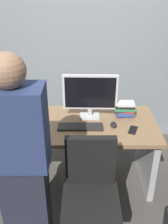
{
  "coord_description": "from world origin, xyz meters",
  "views": [
    {
      "loc": [
        0.0,
        -2.17,
        2.01
      ],
      "look_at": [
        0.0,
        -0.05,
        0.87
      ],
      "focal_mm": 40.91,
      "sensor_mm": 36.0,
      "label": 1
    }
  ],
  "objects_px": {
    "person_at_desk": "(21,165)",
    "monitor": "(90,94)",
    "cup_near_keyboard": "(30,129)",
    "desk": "(84,141)",
    "book_stack": "(125,109)",
    "mouse": "(113,125)",
    "cell_phone": "(133,130)",
    "cup_by_monitor": "(38,110)",
    "office_chair": "(90,200)",
    "keyboard": "(80,127)"
  },
  "relations": [
    {
      "from": "person_at_desk",
      "to": "monitor",
      "type": "height_order",
      "value": "person_at_desk"
    },
    {
      "from": "person_at_desk",
      "to": "monitor",
      "type": "bearing_deg",
      "value": 61.05
    },
    {
      "from": "cup_near_keyboard",
      "to": "person_at_desk",
      "type": "bearing_deg",
      "value": -84.64
    },
    {
      "from": "desk",
      "to": "book_stack",
      "type": "height_order",
      "value": "book_stack"
    },
    {
      "from": "person_at_desk",
      "to": "mouse",
      "type": "relative_size",
      "value": 16.39
    },
    {
      "from": "desk",
      "to": "cup_near_keyboard",
      "type": "distance_m",
      "value": 0.6
    },
    {
      "from": "person_at_desk",
      "to": "cell_phone",
      "type": "relative_size",
      "value": 11.38
    },
    {
      "from": "cup_near_keyboard",
      "to": "cup_by_monitor",
      "type": "relative_size",
      "value": 1.13
    },
    {
      "from": "person_at_desk",
      "to": "cup_by_monitor",
      "type": "distance_m",
      "value": 0.97
    },
    {
      "from": "mouse",
      "to": "cup_near_keyboard",
      "type": "height_order",
      "value": "cup_near_keyboard"
    },
    {
      "from": "person_at_desk",
      "to": "monitor",
      "type": "xyz_separation_m",
      "value": [
        0.5,
        0.9,
        0.14
      ]
    },
    {
      "from": "mouse",
      "to": "cup_by_monitor",
      "type": "relative_size",
      "value": 1.12
    },
    {
      "from": "desk",
      "to": "mouse",
      "type": "relative_size",
      "value": 14.4
    },
    {
      "from": "office_chair",
      "to": "cup_near_keyboard",
      "type": "height_order",
      "value": "office_chair"
    },
    {
      "from": "person_at_desk",
      "to": "cell_phone",
      "type": "height_order",
      "value": "person_at_desk"
    },
    {
      "from": "mouse",
      "to": "cup_by_monitor",
      "type": "xyz_separation_m",
      "value": [
        -0.77,
        0.25,
        0.03
      ]
    },
    {
      "from": "office_chair",
      "to": "cup_near_keyboard",
      "type": "bearing_deg",
      "value": 136.38
    },
    {
      "from": "monitor",
      "to": "book_stack",
      "type": "height_order",
      "value": "monitor"
    },
    {
      "from": "office_chair",
      "to": "mouse",
      "type": "distance_m",
      "value": 0.76
    },
    {
      "from": "desk",
      "to": "monitor",
      "type": "xyz_separation_m",
      "value": [
        0.06,
        0.12,
        0.48
      ]
    },
    {
      "from": "keyboard",
      "to": "desk",
      "type": "bearing_deg",
      "value": 69.25
    },
    {
      "from": "person_at_desk",
      "to": "cup_near_keyboard",
      "type": "xyz_separation_m",
      "value": [
        -0.05,
        0.58,
        -0.07
      ]
    },
    {
      "from": "cup_near_keyboard",
      "to": "cell_phone",
      "type": "bearing_deg",
      "value": 3.47
    },
    {
      "from": "book_stack",
      "to": "person_at_desk",
      "type": "bearing_deg",
      "value": -132.83
    },
    {
      "from": "desk",
      "to": "monitor",
      "type": "relative_size",
      "value": 2.66
    },
    {
      "from": "office_chair",
      "to": "cup_by_monitor",
      "type": "bearing_deg",
      "value": 120.81
    },
    {
      "from": "monitor",
      "to": "cup_near_keyboard",
      "type": "height_order",
      "value": "monitor"
    },
    {
      "from": "person_at_desk",
      "to": "mouse",
      "type": "distance_m",
      "value": 1.02
    },
    {
      "from": "monitor",
      "to": "keyboard",
      "type": "bearing_deg",
      "value": -113.81
    },
    {
      "from": "keyboard",
      "to": "mouse",
      "type": "relative_size",
      "value": 4.3
    },
    {
      "from": "keyboard",
      "to": "mouse",
      "type": "height_order",
      "value": "mouse"
    },
    {
      "from": "monitor",
      "to": "book_stack",
      "type": "xyz_separation_m",
      "value": [
        0.36,
        0.02,
        -0.18
      ]
    },
    {
      "from": "cell_phone",
      "to": "cup_near_keyboard",
      "type": "bearing_deg",
      "value": -155.71
    },
    {
      "from": "cell_phone",
      "to": "book_stack",
      "type": "bearing_deg",
      "value": 119.76
    },
    {
      "from": "keyboard",
      "to": "cup_near_keyboard",
      "type": "xyz_separation_m",
      "value": [
        -0.46,
        -0.1,
        0.04
      ]
    },
    {
      "from": "monitor",
      "to": "mouse",
      "type": "relative_size",
      "value": 5.41
    },
    {
      "from": "mouse",
      "to": "book_stack",
      "type": "relative_size",
      "value": 0.48
    },
    {
      "from": "desk",
      "to": "office_chair",
      "type": "relative_size",
      "value": 1.53
    },
    {
      "from": "book_stack",
      "to": "office_chair",
      "type": "bearing_deg",
      "value": -113.01
    },
    {
      "from": "desk",
      "to": "office_chair",
      "type": "height_order",
      "value": "office_chair"
    },
    {
      "from": "keyboard",
      "to": "cup_by_monitor",
      "type": "height_order",
      "value": "cup_by_monitor"
    },
    {
      "from": "keyboard",
      "to": "monitor",
      "type": "bearing_deg",
      "value": 66.61
    },
    {
      "from": "office_chair",
      "to": "person_at_desk",
      "type": "bearing_deg",
      "value": -172.64
    },
    {
      "from": "desk",
      "to": "person_at_desk",
      "type": "distance_m",
      "value": 0.95
    },
    {
      "from": "keyboard",
      "to": "person_at_desk",
      "type": "bearing_deg",
      "value": -120.04
    },
    {
      "from": "person_at_desk",
      "to": "book_stack",
      "type": "xyz_separation_m",
      "value": [
        0.86,
        0.92,
        -0.04
      ]
    },
    {
      "from": "office_chair",
      "to": "cup_near_keyboard",
      "type": "xyz_separation_m",
      "value": [
        -0.54,
        0.52,
        0.34
      ]
    },
    {
      "from": "person_at_desk",
      "to": "keyboard",
      "type": "height_order",
      "value": "person_at_desk"
    },
    {
      "from": "cup_by_monitor",
      "to": "mouse",
      "type": "bearing_deg",
      "value": -17.92
    },
    {
      "from": "cup_near_keyboard",
      "to": "book_stack",
      "type": "height_order",
      "value": "book_stack"
    }
  ]
}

